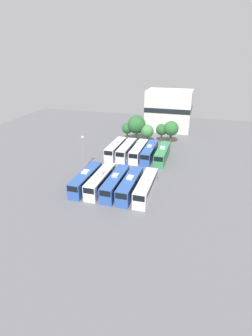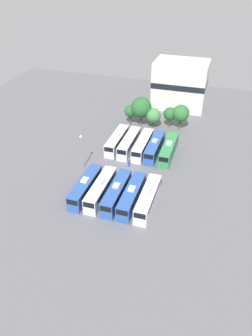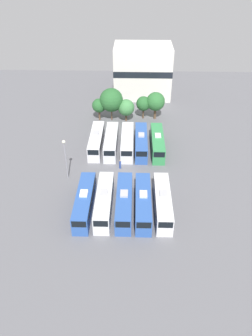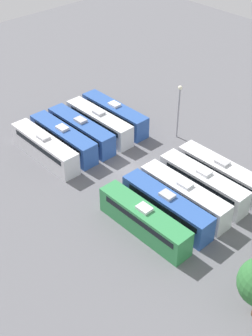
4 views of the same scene
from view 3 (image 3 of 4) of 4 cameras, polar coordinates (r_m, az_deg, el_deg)
The scene contains 19 objects.
ground_plane at distance 60.52m, azimuth -0.09°, elevation -1.31°, with size 117.89×117.89×0.00m, color slate.
bus_0 at distance 52.58m, azimuth -7.23°, elevation -5.73°, with size 2.46×11.82×3.53m.
bus_1 at distance 52.37m, azimuth -3.82°, elevation -5.68°, with size 2.46×11.82×3.53m.
bus_2 at distance 52.13m, azimuth -0.33°, elevation -5.82°, with size 2.46×11.82×3.53m.
bus_3 at distance 52.10m, azimuth 2.99°, elevation -5.91°, with size 2.46×11.82×3.53m.
bus_4 at distance 52.39m, azimuth 6.40°, elevation -5.84°, with size 2.46×11.82×3.53m.
bus_5 at distance 68.20m, azimuth -5.17°, elevation 4.83°, with size 2.46×11.82×3.53m.
bus_6 at distance 67.72m, azimuth -2.58°, elevation 4.71°, with size 2.46×11.82×3.53m.
bus_7 at distance 67.58m, azimuth 0.23°, elevation 4.68°, with size 2.46×11.82×3.53m.
bus_8 at distance 67.52m, azimuth 2.65°, elevation 4.61°, with size 2.46×11.82×3.53m.
bus_9 at distance 67.54m, azimuth 5.50°, elevation 4.49°, with size 2.46×11.82×3.53m.
worker_person at distance 61.97m, azimuth -1.04°, elevation 0.61°, with size 0.36×0.36×1.83m.
light_pole at distance 57.81m, azimuth -10.56°, elevation 2.55°, with size 0.60×0.60×7.96m.
tree_0 at distance 78.86m, azimuth -4.72°, elevation 10.77°, with size 3.28×3.28×5.34m.
tree_1 at distance 78.10m, azimuth -2.57°, elevation 11.74°, with size 5.48×5.48×7.83m.
tree_2 at distance 78.14m, azimuth 0.02°, elevation 10.47°, with size 3.88×3.88×5.40m.
tree_3 at distance 79.47m, azimuth 3.06°, elevation 11.13°, with size 3.45×3.45×5.54m.
tree_4 at distance 79.18m, azimuth 5.17°, elevation 11.44°, with size 4.39×4.39×6.65m.
depot_building at distance 92.11m, azimuth 2.89°, elevation 16.56°, with size 15.20×10.72×13.53m.
Camera 3 is at (1.43, -48.82, 35.75)m, focal length 35.00 mm.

